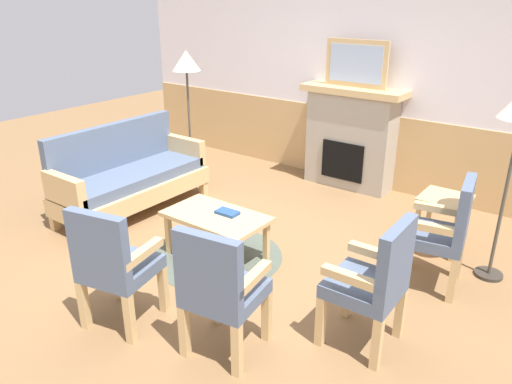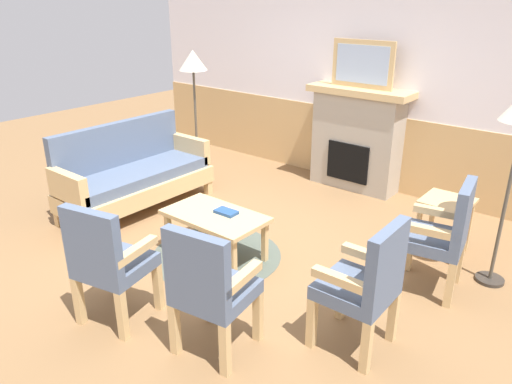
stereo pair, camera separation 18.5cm
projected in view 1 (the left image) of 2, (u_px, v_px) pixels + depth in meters
name	position (u px, v px, depth m)	size (l,w,h in m)	color
ground_plane	(234.00, 256.00, 4.71)	(14.00, 14.00, 0.00)	olive
wall_back	(364.00, 82.00, 6.14)	(7.20, 0.14, 2.70)	white
fireplace	(351.00, 137.00, 6.20)	(1.30, 0.44, 1.28)	#A39989
framed_picture	(356.00, 64.00, 5.86)	(0.80, 0.04, 0.56)	tan
couch	(130.00, 177.00, 5.57)	(0.70, 1.80, 0.98)	tan
coffee_table	(216.00, 220.00, 4.56)	(0.96, 0.56, 0.44)	tan
round_rug	(217.00, 256.00, 4.70)	(1.25, 1.25, 0.01)	#4C564C
book_on_table	(227.00, 212.00, 4.55)	(0.21, 0.13, 0.03)	navy
armchair_near_fireplace	(444.00, 229.00, 4.05)	(0.55, 0.55, 0.98)	tan
armchair_by_window_left	(375.00, 279.00, 3.33)	(0.49, 0.49, 0.98)	tan
armchair_front_left	(114.00, 262.00, 3.54)	(0.57, 0.57, 0.98)	tan
armchair_front_center	(220.00, 287.00, 3.25)	(0.55, 0.55, 0.98)	tan
side_table	(444.00, 208.00, 4.70)	(0.44, 0.44, 0.55)	tan
floor_lamp_by_couch	(187.00, 69.00, 6.19)	(0.36, 0.36, 1.68)	#332D28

